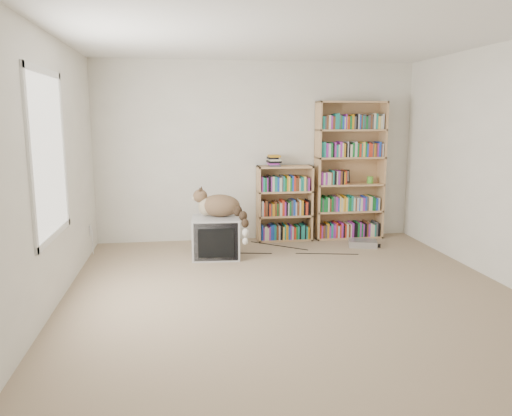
{
  "coord_description": "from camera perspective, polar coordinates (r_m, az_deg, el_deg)",
  "views": [
    {
      "loc": [
        -1.07,
        -4.49,
        1.73
      ],
      "look_at": [
        -0.24,
        1.0,
        0.72
      ],
      "focal_mm": 35.0,
      "sensor_mm": 36.0,
      "label": 1
    }
  ],
  "objects": [
    {
      "name": "floor",
      "position": [
        4.93,
        4.6,
        -10.28
      ],
      "size": [
        4.5,
        5.0,
        0.01
      ],
      "primitive_type": "cube",
      "color": "gray",
      "rests_on": "ground"
    },
    {
      "name": "wall_back",
      "position": [
        7.09,
        0.16,
        6.42
      ],
      "size": [
        4.5,
        0.02,
        2.5
      ],
      "primitive_type": "cube",
      "color": "silver",
      "rests_on": "floor"
    },
    {
      "name": "wall_front",
      "position": [
        2.31,
        19.21,
        -2.31
      ],
      "size": [
        4.5,
        0.02,
        2.5
      ],
      "primitive_type": "cube",
      "color": "silver",
      "rests_on": "floor"
    },
    {
      "name": "wall_left",
      "position": [
        4.67,
        -23.2,
        3.56
      ],
      "size": [
        0.02,
        5.0,
        2.5
      ],
      "primitive_type": "cube",
      "color": "silver",
      "rests_on": "floor"
    },
    {
      "name": "ceiling",
      "position": [
        4.68,
        5.07,
        19.73
      ],
      "size": [
        4.5,
        5.0,
        0.02
      ],
      "primitive_type": "cube",
      "color": "white",
      "rests_on": "wall_back"
    },
    {
      "name": "window",
      "position": [
        4.85,
        -22.6,
        5.61
      ],
      "size": [
        0.02,
        1.22,
        1.52
      ],
      "primitive_type": "cube",
      "color": "white",
      "rests_on": "wall_left"
    },
    {
      "name": "crt_tv",
      "position": [
        6.29,
        -4.62,
        -3.34
      ],
      "size": [
        0.61,
        0.57,
        0.51
      ],
      "rotation": [
        0.0,
        0.0,
        -0.06
      ],
      "color": "#AEAEB1",
      "rests_on": "floor"
    },
    {
      "name": "cat",
      "position": [
        6.22,
        -3.75,
        -0.12
      ],
      "size": [
        0.72,
        0.67,
        0.61
      ],
      "rotation": [
        0.0,
        0.0,
        -0.21
      ],
      "color": "#382A17",
      "rests_on": "crt_tv"
    },
    {
      "name": "bookcase_tall",
      "position": [
        7.3,
        10.59,
        3.78
      ],
      "size": [
        0.98,
        0.3,
        1.95
      ],
      "color": "tan",
      "rests_on": "floor"
    },
    {
      "name": "bookcase_short",
      "position": [
        7.11,
        3.23,
        0.25
      ],
      "size": [
        0.77,
        0.3,
        1.06
      ],
      "color": "tan",
      "rests_on": "floor"
    },
    {
      "name": "book_stack",
      "position": [
        6.94,
        2.04,
        5.43
      ],
      "size": [
        0.19,
        0.24,
        0.16
      ],
      "primitive_type": "cube",
      "color": "red",
      "rests_on": "bookcase_short"
    },
    {
      "name": "green_mug",
      "position": [
        7.39,
        12.88,
        3.17
      ],
      "size": [
        0.09,
        0.09,
        0.1
      ],
      "primitive_type": "cylinder",
      "color": "#52AD31",
      "rests_on": "bookcase_tall"
    },
    {
      "name": "framed_print",
      "position": [
        7.36,
        10.12,
        3.6
      ],
      "size": [
        0.14,
        0.05,
        0.19
      ],
      "primitive_type": "cube",
      "rotation": [
        -0.17,
        0.0,
        0.0
      ],
      "color": "black",
      "rests_on": "bookcase_tall"
    },
    {
      "name": "dvd_player",
      "position": [
        6.96,
        12.09,
        -3.96
      ],
      "size": [
        0.43,
        0.35,
        0.08
      ],
      "primitive_type": "cube",
      "rotation": [
        0.0,
        0.0,
        -0.27
      ],
      "color": "#B2B3B8",
      "rests_on": "floor"
    },
    {
      "name": "wall_outlet",
      "position": [
        6.7,
        -18.4,
        -2.39
      ],
      "size": [
        0.01,
        0.08,
        0.13
      ],
      "primitive_type": "cube",
      "color": "silver",
      "rests_on": "wall_left"
    },
    {
      "name": "floor_cables",
      "position": [
        6.57,
        3.62,
        -4.94
      ],
      "size": [
        1.2,
        0.7,
        0.01
      ],
      "primitive_type": null,
      "color": "black",
      "rests_on": "floor"
    }
  ]
}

